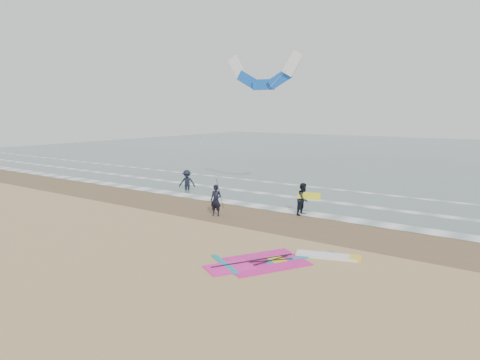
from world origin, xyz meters
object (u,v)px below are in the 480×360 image
Objects in this scene: person_standing at (216,200)px; person_wading at (187,178)px; windsurf_rig at (282,261)px; person_walking at (303,199)px; surf_kite at (263,75)px.

person_wading is at bearing 132.02° from person_standing.
person_walking is (-2.81, 7.52, 0.90)m from windsurf_rig.
person_walking reaches higher than windsurf_rig.
surf_kite is (-8.39, 12.02, 8.41)m from windsurf_rig.
surf_kite is at bearing 90.43° from person_standing.
windsurf_rig is 2.99× the size of person_standing.
windsurf_rig is 0.62× the size of surf_kite.
windsurf_rig is 2.81× the size of person_wading.
person_wading is (-10.64, 1.89, 0.03)m from person_walking.
windsurf_rig is at bearing -153.58° from person_walking.
windsurf_rig is at bearing -67.11° from person_wading.
person_wading is (-6.63, 4.95, 0.06)m from person_standing.
person_wading is 0.22× the size of surf_kite.
person_wading is 9.41m from surf_kite.
person_walking is at bearing 26.06° from person_standing.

